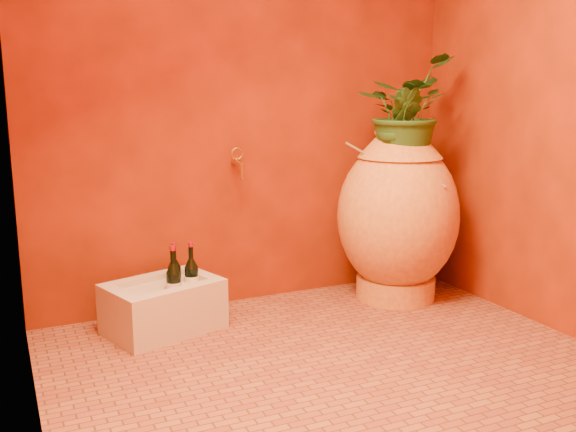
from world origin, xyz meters
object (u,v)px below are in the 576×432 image
wine_bottle_a (175,279)px  amphora (398,215)px  wine_bottle_c (192,278)px  wall_tap (238,162)px  wine_bottle_b (174,285)px  stone_basin (163,307)px

wine_bottle_a → amphora: bearing=-5.5°
wine_bottle_c → wall_tap: 0.69m
wine_bottle_a → wine_bottle_c: 0.09m
wine_bottle_b → stone_basin: bearing=131.7°
wine_bottle_c → wall_tap: size_ratio=1.80×
wine_bottle_a → wall_tap: 0.73m
wine_bottle_c → stone_basin: bearing=-168.9°
wine_bottle_b → amphora: bearing=-0.3°
wine_bottle_b → wine_bottle_c: 0.14m
wine_bottle_b → wine_bottle_c: wine_bottle_b is taller
stone_basin → wine_bottle_b: 0.15m
stone_basin → wine_bottle_c: wine_bottle_c is taller
wine_bottle_a → wall_tap: wall_tap is taller
wine_bottle_c → wine_bottle_a: bearing=156.6°
wine_bottle_a → wine_bottle_b: size_ratio=0.95×
amphora → wall_tap: size_ratio=6.01×
wine_bottle_a → wall_tap: bearing=18.4°
stone_basin → wall_tap: (0.50, 0.21, 0.71)m
amphora → wall_tap: (-0.89, 0.26, 0.33)m
wine_bottle_c → wall_tap: (0.33, 0.17, 0.58)m
stone_basin → wine_bottle_b: bearing=-48.3°
stone_basin → wine_bottle_a: 0.16m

